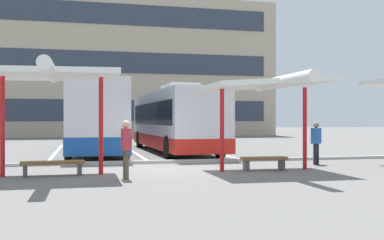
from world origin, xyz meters
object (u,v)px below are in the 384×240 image
(coach_bus_1, at_px, (174,121))
(waiting_passenger_0, at_px, (126,145))
(coach_bus_0, at_px, (96,118))
(waiting_shelter_1, at_px, (52,76))
(waiting_passenger_1, at_px, (316,140))
(bench_3, at_px, (264,160))
(bench_2, at_px, (53,165))
(waiting_shelter_2, at_px, (268,86))

(coach_bus_1, distance_m, waiting_passenger_0, 11.14)
(waiting_passenger_0, bearing_deg, coach_bus_0, 92.99)
(waiting_shelter_1, xyz_separation_m, waiting_passenger_1, (9.41, 1.59, -2.06))
(coach_bus_0, xyz_separation_m, waiting_passenger_1, (7.88, -7.76, -0.85))
(waiting_shelter_1, relative_size, waiting_passenger_1, 2.94)
(waiting_shelter_1, bearing_deg, coach_bus_1, 60.07)
(waiting_passenger_0, bearing_deg, bench_3, 13.93)
(bench_2, relative_size, waiting_passenger_1, 1.18)
(waiting_passenger_0, xyz_separation_m, waiting_passenger_1, (7.34, 2.60, -0.05))
(coach_bus_0, bearing_deg, waiting_passenger_1, -44.55)
(waiting_shelter_1, distance_m, bench_3, 7.22)
(waiting_shelter_2, bearing_deg, bench_3, 90.00)
(coach_bus_1, height_order, bench_2, coach_bus_1)
(coach_bus_0, height_order, waiting_passenger_0, coach_bus_0)
(bench_3, bearing_deg, waiting_shelter_2, -90.00)
(coach_bus_0, height_order, waiting_shelter_1, coach_bus_0)
(waiting_shelter_1, xyz_separation_m, bench_2, (-0.00, 0.20, -2.63))
(waiting_passenger_0, bearing_deg, waiting_shelter_2, 10.29)
(waiting_shelter_2, relative_size, bench_3, 3.23)
(bench_2, bearing_deg, waiting_passenger_1, 8.43)
(coach_bus_0, distance_m, waiting_passenger_0, 10.40)
(bench_2, height_order, bench_3, same)
(waiting_shelter_1, height_order, bench_3, waiting_shelter_1)
(waiting_shelter_2, relative_size, waiting_passenger_1, 3.15)
(coach_bus_0, height_order, waiting_shelter_2, coach_bus_0)
(bench_3, bearing_deg, coach_bus_1, 97.34)
(waiting_shelter_1, xyz_separation_m, bench_3, (6.72, 0.15, -2.64))
(coach_bus_1, height_order, bench_3, coach_bus_1)
(waiting_passenger_0, bearing_deg, waiting_shelter_1, 153.98)
(waiting_shelter_1, bearing_deg, bench_3, 1.26)
(coach_bus_0, height_order, waiting_passenger_1, coach_bus_0)
(bench_2, distance_m, waiting_passenger_0, 2.47)
(coach_bus_1, bearing_deg, waiting_shelter_2, -82.89)
(coach_bus_0, distance_m, bench_2, 9.39)
(waiting_shelter_1, bearing_deg, bench_2, 90.00)
(waiting_shelter_2, bearing_deg, waiting_passenger_1, 33.14)
(waiting_shelter_2, xyz_separation_m, bench_3, (0.00, 0.31, -2.46))
(coach_bus_0, bearing_deg, waiting_passenger_0, -87.01)
(waiting_shelter_2, bearing_deg, bench_2, 176.95)
(waiting_passenger_0, height_order, waiting_passenger_1, waiting_passenger_0)
(waiting_shelter_1, relative_size, waiting_passenger_0, 2.80)
(waiting_passenger_1, bearing_deg, bench_2, -171.57)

